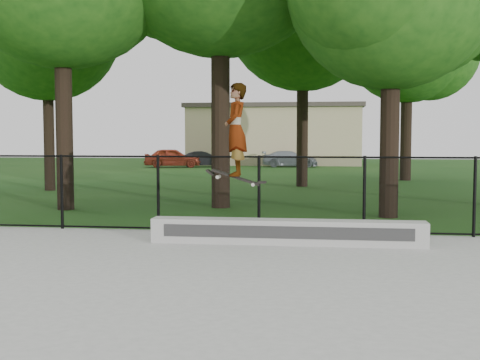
{
  "coord_description": "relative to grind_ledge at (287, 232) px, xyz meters",
  "views": [
    {
      "loc": [
        1.13,
        -5.6,
        1.89
      ],
      "look_at": [
        -0.15,
        4.2,
        1.2
      ],
      "focal_mm": 45.0,
      "sensor_mm": 36.0,
      "label": 1
    }
  ],
  "objects": [
    {
      "name": "grind_ledge",
      "position": [
        0.0,
        0.0,
        0.0
      ],
      "size": [
        4.72,
        0.4,
        0.42
      ],
      "primitive_type": "cube",
      "color": "#A8A7A3",
      "rests_on": "concrete_slab"
    },
    {
      "name": "skater_airborne",
      "position": [
        -0.85,
        -0.28,
        1.72
      ],
      "size": [
        0.81,
        0.61,
        1.76
      ],
      "color": "black",
      "rests_on": "ground"
    },
    {
      "name": "ground",
      "position": [
        -0.6,
        -4.7,
        -0.27
      ],
      "size": [
        100.0,
        100.0,
        0.0
      ],
      "primitive_type": "plane",
      "color": "#195016",
      "rests_on": "ground"
    },
    {
      "name": "car_b",
      "position": [
        -6.9,
        28.24,
        0.24
      ],
      "size": [
        3.0,
        1.62,
        1.03
      ],
      "primitive_type": "imported",
      "rotation": [
        0.0,
        0.0,
        1.76
      ],
      "color": "black",
      "rests_on": "ground"
    },
    {
      "name": "chainlink_fence",
      "position": [
        -0.6,
        1.2,
        0.54
      ],
      "size": [
        16.06,
        0.06,
        1.5
      ],
      "color": "black",
      "rests_on": "concrete_slab"
    },
    {
      "name": "concrete_slab",
      "position": [
        -0.6,
        -4.7,
        -0.24
      ],
      "size": [
        14.0,
        12.0,
        0.06
      ],
      "primitive_type": "cube",
      "color": "#989893",
      "rests_on": "ground"
    },
    {
      "name": "car_a",
      "position": [
        -8.81,
        27.6,
        0.35
      ],
      "size": [
        3.86,
        2.16,
        1.25
      ],
      "primitive_type": "imported",
      "rotation": [
        0.0,
        0.0,
        1.77
      ],
      "color": "maroon",
      "rests_on": "ground"
    },
    {
      "name": "distant_building",
      "position": [
        -2.6,
        33.3,
        1.89
      ],
      "size": [
        12.4,
        6.4,
        4.3
      ],
      "color": "tan",
      "rests_on": "ground"
    },
    {
      "name": "car_c",
      "position": [
        -1.31,
        29.05,
        0.25
      ],
      "size": [
        3.42,
        1.67,
        1.05
      ],
      "primitive_type": "imported",
      "rotation": [
        0.0,
        0.0,
        1.63
      ],
      "color": "gray",
      "rests_on": "ground"
    }
  ]
}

